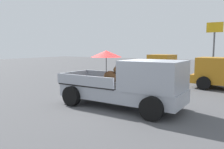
{
  "coord_description": "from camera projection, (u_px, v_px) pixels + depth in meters",
  "views": [
    {
      "loc": [
        4.18,
        -7.74,
        2.35
      ],
      "look_at": [
        -1.16,
        1.27,
        1.1
      ],
      "focal_mm": 35.69,
      "sensor_mm": 36.0,
      "label": 1
    }
  ],
  "objects": [
    {
      "name": "pickup_truck_main",
      "position": [
        131.0,
        83.0,
        8.66
      ],
      "size": [
        5.12,
        2.42,
        2.24
      ],
      "rotation": [
        0.0,
        0.0,
        -0.04
      ],
      "color": "black",
      "rests_on": "ground"
    },
    {
      "name": "motel_sign",
      "position": [
        214.0,
        37.0,
        20.31
      ],
      "size": [
        1.4,
        0.16,
        4.67
      ],
      "color": "#59595B",
      "rests_on": "ground"
    },
    {
      "name": "pickup_truck_red",
      "position": [
        152.0,
        65.0,
        19.52
      ],
      "size": [
        5.05,
        2.84,
        1.8
      ],
      "rotation": [
        0.0,
        0.0,
        -0.18
      ],
      "color": "black",
      "rests_on": "ground"
    },
    {
      "name": "ground_plane",
      "position": [
        121.0,
        106.0,
        9.0
      ],
      "size": [
        80.0,
        80.0,
        0.0
      ],
      "primitive_type": "plane",
      "color": "#4C4C4F"
    }
  ]
}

